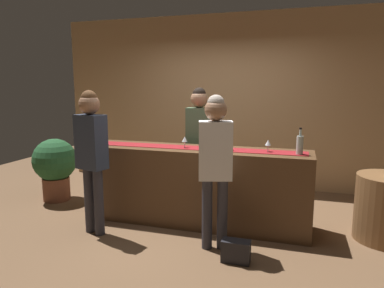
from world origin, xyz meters
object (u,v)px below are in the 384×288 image
at_px(wine_bottle_amber, 225,141).
at_px(handbag, 236,251).
at_px(wine_glass_mid_counter, 185,140).
at_px(potted_plant_tall, 55,165).
at_px(customer_sipping, 215,157).
at_px(bartender, 199,134).
at_px(customer_browsing, 91,147).
at_px(wine_glass_near_customer, 268,143).
at_px(wine_bottle_clear, 300,145).

height_order(wine_bottle_amber, handbag, wine_bottle_amber).
distance_m(wine_glass_mid_counter, potted_plant_tall, 2.22).
bearing_deg(customer_sipping, handbag, -56.21).
bearing_deg(bartender, wine_glass_mid_counter, 85.11).
xyz_separation_m(bartender, customer_sipping, (0.52, -1.20, -0.05)).
bearing_deg(customer_browsing, wine_glass_mid_counter, 49.26).
relative_size(wine_glass_near_customer, customer_browsing, 0.09).
distance_m(wine_glass_near_customer, customer_sipping, 0.79).
height_order(customer_sipping, customer_browsing, customer_browsing).
bearing_deg(wine_glass_mid_counter, customer_sipping, -48.34).
distance_m(wine_bottle_clear, wine_bottle_amber, 0.85).
bearing_deg(wine_bottle_clear, handbag, -124.87).
relative_size(bartender, customer_sipping, 1.04).
bearing_deg(handbag, potted_plant_tall, 159.75).
xyz_separation_m(customer_browsing, handbag, (1.71, -0.19, -0.92)).
bearing_deg(handbag, wine_glass_near_customer, 76.65).
xyz_separation_m(bartender, potted_plant_tall, (-2.15, -0.35, -0.50)).
xyz_separation_m(wine_glass_near_customer, customer_browsing, (-1.91, -0.66, -0.04)).
height_order(wine_bottle_clear, handbag, wine_bottle_clear).
relative_size(wine_glass_mid_counter, customer_sipping, 0.09).
relative_size(wine_glass_mid_counter, handbag, 0.51).
xyz_separation_m(customer_sipping, potted_plant_tall, (-2.67, 0.85, -0.45)).
relative_size(wine_bottle_amber, customer_browsing, 0.18).
xyz_separation_m(wine_glass_mid_counter, bartender, (0.01, 0.61, -0.02)).
xyz_separation_m(wine_glass_near_customer, bartender, (-0.99, 0.58, -0.02)).
bearing_deg(potted_plant_tall, customer_sipping, -17.76).
relative_size(wine_glass_near_customer, wine_glass_mid_counter, 1.00).
relative_size(wine_bottle_amber, potted_plant_tall, 0.32).
distance_m(wine_bottle_amber, handbag, 1.30).
height_order(bartender, handbag, bartender).
bearing_deg(potted_plant_tall, wine_glass_near_customer, -4.19).
bearing_deg(wine_glass_near_customer, wine_bottle_amber, -176.38).
relative_size(wine_glass_near_customer, handbag, 0.51).
bearing_deg(wine_glass_near_customer, potted_plant_tall, 175.81).
relative_size(wine_glass_mid_counter, bartender, 0.09).
relative_size(wine_glass_near_customer, potted_plant_tall, 0.15).
distance_m(customer_sipping, handbag, 0.96).
xyz_separation_m(customer_browsing, potted_plant_tall, (-1.23, 0.89, -0.48)).
height_order(potted_plant_tall, handbag, potted_plant_tall).
bearing_deg(wine_glass_near_customer, wine_bottle_clear, -10.10).
xyz_separation_m(bartender, handbag, (0.79, -1.43, -0.94)).
bearing_deg(wine_bottle_amber, bartender, 128.89).
bearing_deg(wine_bottle_amber, customer_browsing, -155.96).
bearing_deg(wine_bottle_amber, handbag, -69.98).
relative_size(wine_bottle_clear, customer_sipping, 0.19).
distance_m(wine_bottle_clear, customer_sipping, 1.00).
bearing_deg(customer_browsing, wine_bottle_amber, 38.63).
distance_m(wine_bottle_clear, wine_glass_mid_counter, 1.35).
bearing_deg(handbag, wine_bottle_clear, 55.13).
bearing_deg(wine_glass_near_customer, wine_glass_mid_counter, -178.19).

